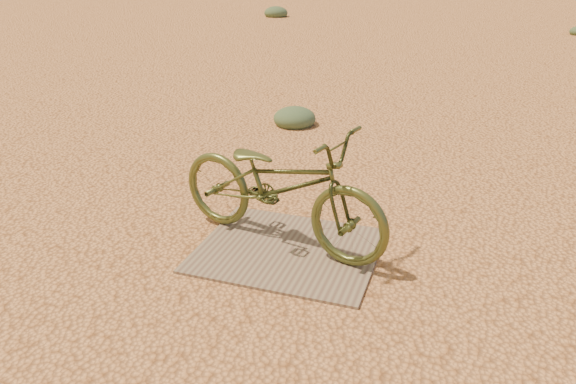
% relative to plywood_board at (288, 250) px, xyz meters
% --- Properties ---
extents(ground, '(120.00, 120.00, 0.00)m').
position_rel_plywood_board_xyz_m(ground, '(-0.22, -0.03, -0.01)').
color(ground, tan).
rests_on(ground, ground).
extents(plywood_board, '(1.34, 1.13, 0.02)m').
position_rel_plywood_board_xyz_m(plywood_board, '(0.00, 0.00, 0.00)').
color(plywood_board, '#7C6E55').
rests_on(plywood_board, ground).
extents(bicycle, '(1.91, 1.05, 0.95)m').
position_rel_plywood_board_xyz_m(bicycle, '(-0.10, 0.10, 0.49)').
color(bicycle, '#475124').
rests_on(bicycle, plywood_board).
extents(kale_a, '(0.55, 0.55, 0.30)m').
position_rel_plywood_board_xyz_m(kale_a, '(-0.99, 3.14, -0.01)').
color(kale_a, '#4E6042').
rests_on(kale_a, ground).
extents(kale_c, '(0.75, 0.75, 0.41)m').
position_rel_plywood_board_xyz_m(kale_c, '(-5.27, 14.10, -0.01)').
color(kale_c, '#4E6042').
rests_on(kale_c, ground).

